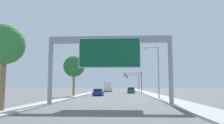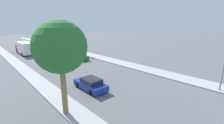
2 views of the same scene
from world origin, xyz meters
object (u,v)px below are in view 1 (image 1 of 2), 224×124
Objects in this scene: sign_gantry at (110,52)px; traffic_light_mid_block at (135,80)px; street_lamp_right at (157,68)px; car_near_center at (131,90)px; palm_tree_foreground at (5,45)px; car_far_left at (98,92)px; truck_box_primary at (108,87)px; traffic_light_near_intersection at (135,78)px; palm_tree_background at (74,67)px.

sign_gantry reaches higher than traffic_light_mid_block.
traffic_light_mid_block is at bearing 91.81° from street_lamp_right.
palm_tree_foreground reaches higher than car_near_center.
street_lamp_right is at bearing -88.19° from traffic_light_mid_block.
car_far_left is 0.50× the size of truck_box_primary.
traffic_light_near_intersection is 1.03× the size of traffic_light_mid_block.
traffic_light_mid_block reaches higher than truck_box_primary.
palm_tree_background is at bearing -97.96° from truck_box_primary.
traffic_light_mid_block is (1.80, 15.28, 3.20)m from car_near_center.
car_near_center is at bearing -64.48° from truck_box_primary.
palm_tree_background is at bearing -148.39° from car_far_left.
sign_gantry reaches higher than palm_tree_foreground.
sign_gantry is 1.52× the size of truck_box_primary.
street_lamp_right is (6.56, 10.43, -0.89)m from sign_gantry.
palm_tree_foreground is (-4.47, -56.00, 3.67)m from truck_box_primary.
car_near_center is at bearing 97.14° from street_lamp_right.
car_near_center is 15.72m from traffic_light_mid_block.
street_lamp_right reaches higher than car_near_center.
car_far_left is at bearing 134.43° from street_lamp_right.
palm_tree_foreground is at bearing -99.33° from car_far_left.
sign_gantry is 49.79m from truck_box_primary.
truck_box_primary is at bearing 115.52° from car_near_center.
traffic_light_mid_block is 0.75× the size of palm_tree_background.
traffic_light_mid_block is 58.17m from palm_tree_foreground.
car_far_left is (-3.50, 20.68, -4.99)m from sign_gantry.
palm_tree_background is at bearing 113.75° from sign_gantry.
palm_tree_background reaches higher than truck_box_primary.
car_near_center is 0.68× the size of palm_tree_foreground.
sign_gantry is at bearing 39.21° from palm_tree_foreground.
truck_box_primary is 56.30m from palm_tree_foreground.
truck_box_primary is at bearing 82.04° from palm_tree_background.
palm_tree_background reaches higher than traffic_light_mid_block.
palm_tree_background is 16.34m from street_lamp_right.
traffic_light_near_intersection reaches higher than truck_box_primary.
traffic_light_near_intersection is at bearing 74.14° from car_near_center.
car_near_center is 43.13m from palm_tree_foreground.
sign_gantry reaches higher than truck_box_primary.
traffic_light_mid_block is 34.80m from palm_tree_background.
car_near_center is (7.00, 14.15, 0.06)m from car_far_left.
traffic_light_near_intersection is at bearing 93.00° from street_lamp_right.
truck_box_primary is at bearing 85.44° from palm_tree_foreground.
sign_gantry is at bearing -95.74° from car_near_center.
palm_tree_background reaches higher than palm_tree_foreground.
palm_tree_foreground is (-13.27, -56.62, 1.31)m from traffic_light_mid_block.
car_far_left is 21.48m from traffic_light_near_intersection.
street_lamp_right is (1.56, -29.69, 0.68)m from traffic_light_near_intersection.
traffic_light_mid_block is 0.72× the size of street_lamp_right.
sign_gantry is 1.74× the size of palm_tree_background.
palm_tree_background is (-12.91, -22.15, 1.55)m from traffic_light_near_intersection.
street_lamp_right is at bearing -87.00° from traffic_light_near_intersection.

